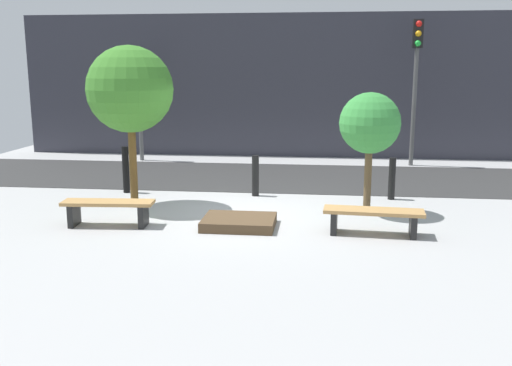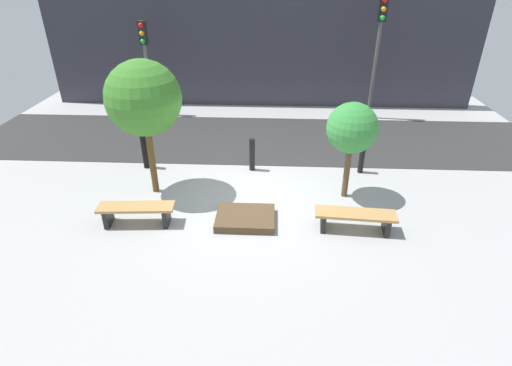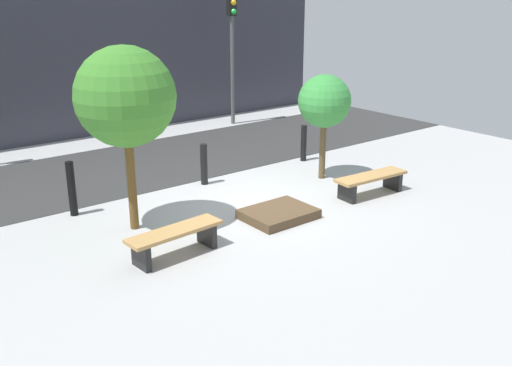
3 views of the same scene
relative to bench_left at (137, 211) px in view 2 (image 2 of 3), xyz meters
The scene contains 13 objects.
ground_plane 2.56m from the bench_left, 23.83° to the left, with size 18.00×18.00×0.00m, color #A8A8A8.
road_strip 5.45m from the bench_left, 64.69° to the left, with size 18.00×3.91×0.01m, color #303030.
building_facade 9.13m from the bench_left, 74.91° to the left, with size 16.20×0.50×4.40m, color #33333D.
bench_left is the anchor object (origin of this frame).
bench_right 4.65m from the bench_left, ahead, with size 1.70×0.57×0.44m.
planter_bed 2.35m from the bench_left, ahead, with size 1.27×0.99×0.17m, color brown.
tree_behind_left_bench 2.48m from the bench_left, 90.00° to the left, with size 1.70×1.70×3.21m.
tree_behind_right_bench 5.07m from the bench_left, 17.15° to the left, with size 1.16×1.16×2.33m.
bollard_far_left 2.79m from the bench_left, 102.75° to the left, with size 0.15×0.15×1.05m, color black.
bollard_left 3.57m from the bench_left, 49.41° to the left, with size 0.15×0.15×0.90m, color black.
bollard_center 5.92m from the bench_left, 27.27° to the left, with size 0.15×0.15×0.90m, color black.
traffic_light_west 7.60m from the bench_left, 103.22° to the left, with size 0.28×0.27×3.28m.
traffic_light_mid_west 9.87m from the bench_left, 48.50° to the left, with size 0.28×0.27×4.08m.
Camera 2 is at (0.60, -8.08, 4.98)m, focal length 28.00 mm.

